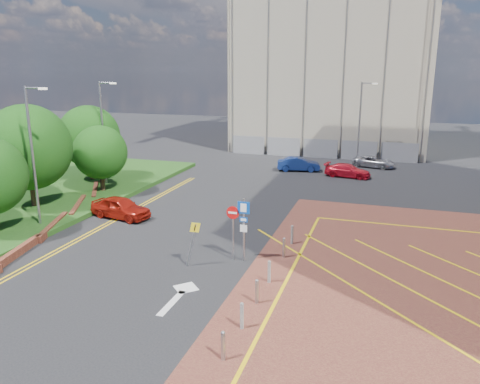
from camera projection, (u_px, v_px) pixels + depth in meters
The scene contains 18 objects.
ground at pixel (227, 267), 22.33m from camera, with size 140.00×140.00×0.00m, color black.
grass_bed at pixel (16, 201), 33.13m from camera, with size 14.00×32.00×0.30m, color #1F4415.
retaining_wall at pixel (50, 226), 27.60m from camera, with size 6.06×20.33×0.40m.
tree_b at pixel (28, 148), 30.43m from camera, with size 5.60×5.60×6.74m.
tree_c at pixel (100, 152), 34.71m from camera, with size 4.00×4.00×4.90m.
tree_d at pixel (89, 136), 38.19m from camera, with size 5.00×5.00×6.08m.
lamp_left_near at pixel (33, 151), 26.65m from camera, with size 1.53×0.16×8.00m.
lamp_left_far at pixel (103, 129), 36.45m from camera, with size 1.53×0.16×8.00m.
lamp_back at pixel (360, 120), 45.81m from camera, with size 1.53×0.16×8.00m.
sign_cluster at pixel (240, 223), 22.65m from camera, with size 1.17×0.12×3.20m.
warning_sign at pixel (193, 239), 22.07m from camera, with size 0.72×0.41×2.25m.
bollard_row at pixel (265, 279), 20.00m from camera, with size 0.14×11.14×0.90m.
construction_building at pixel (336, 54), 56.38m from camera, with size 21.20×19.20×22.00m, color #B4A993.
construction_fence at pixel (330, 149), 49.41m from camera, with size 21.60×0.06×2.00m, color gray.
car_red_left at pixel (121, 207), 29.63m from camera, with size 1.62×4.02×1.37m, color #A0180D.
car_blue_back at pixel (299, 164), 43.39m from camera, with size 1.37×3.92×1.29m, color navy.
car_red_back at pixel (348, 171), 40.94m from camera, with size 1.62×3.97×1.15m, color red.
car_silver_back at pixel (374, 162), 45.05m from camera, with size 1.83×3.96×1.10m, color #A6A5AC.
Camera 1 is at (6.88, -19.51, 9.17)m, focal length 35.00 mm.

